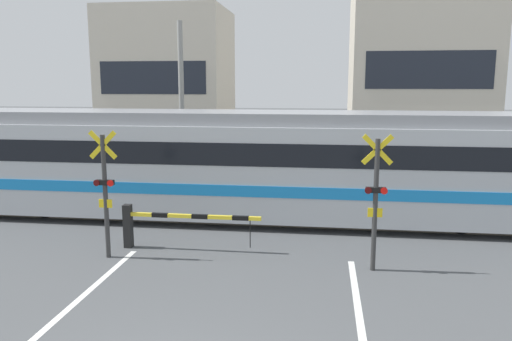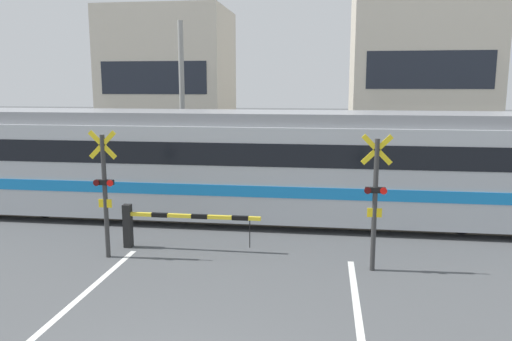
% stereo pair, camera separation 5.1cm
% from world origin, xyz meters
% --- Properties ---
extents(rail_track_near, '(50.00, 0.10, 0.08)m').
position_xyz_m(rail_track_near, '(0.00, 8.86, 0.04)').
color(rail_track_near, '#6B6051').
rests_on(rail_track_near, ground_plane).
extents(rail_track_far, '(50.00, 0.10, 0.08)m').
position_xyz_m(rail_track_far, '(0.00, 10.30, 0.04)').
color(rail_track_far, '#6B6051').
rests_on(rail_track_far, ground_plane).
extents(commuter_train, '(20.08, 2.83, 3.32)m').
position_xyz_m(commuter_train, '(-0.39, 9.58, 1.77)').
color(commuter_train, '#B7BCC1').
rests_on(commuter_train, ground_plane).
extents(crossing_barrier_near, '(3.52, 0.20, 1.12)m').
position_xyz_m(crossing_barrier_near, '(-2.07, 6.49, 0.71)').
color(crossing_barrier_near, black).
rests_on(crossing_barrier_near, ground_plane).
extents(crossing_barrier_far, '(3.52, 0.20, 1.12)m').
position_xyz_m(crossing_barrier_far, '(2.07, 12.38, 0.71)').
color(crossing_barrier_far, black).
rests_on(crossing_barrier_far, ground_plane).
extents(crossing_signal_left, '(0.68, 0.15, 3.07)m').
position_xyz_m(crossing_signal_left, '(-3.13, 5.70, 1.69)').
color(crossing_signal_left, '#333333').
rests_on(crossing_signal_left, ground_plane).
extents(crossing_signal_right, '(0.68, 0.15, 3.07)m').
position_xyz_m(crossing_signal_right, '(3.13, 5.70, 1.69)').
color(crossing_signal_right, '#333333').
rests_on(crossing_signal_right, ground_plane).
extents(pedestrian, '(0.38, 0.22, 1.55)m').
position_xyz_m(pedestrian, '(-0.51, 15.18, 0.88)').
color(pedestrian, '#23232D').
rests_on(pedestrian, ground_plane).
extents(building_left_of_street, '(6.44, 5.19, 8.05)m').
position_xyz_m(building_left_of_street, '(-6.50, 21.49, 4.02)').
color(building_left_of_street, beige).
rests_on(building_left_of_street, ground_plane).
extents(building_right_of_street, '(6.82, 5.19, 8.65)m').
position_xyz_m(building_right_of_street, '(6.68, 21.49, 4.33)').
color(building_right_of_street, beige).
rests_on(building_right_of_street, ground_plane).
extents(utility_pole_streetside, '(0.22, 0.22, 6.64)m').
position_xyz_m(utility_pole_streetside, '(-3.88, 14.88, 3.32)').
color(utility_pole_streetside, gray).
rests_on(utility_pole_streetside, ground_plane).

